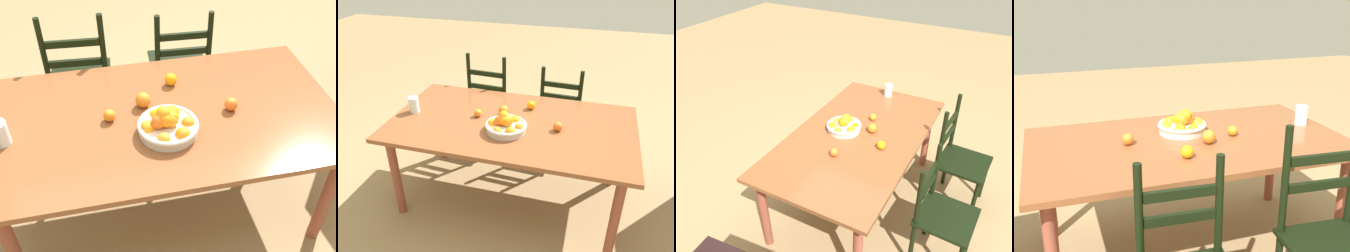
% 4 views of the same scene
% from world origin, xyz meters
% --- Properties ---
extents(ground_plane, '(12.00, 12.00, 0.00)m').
position_xyz_m(ground_plane, '(0.00, 0.00, 0.00)').
color(ground_plane, '#947750').
extents(dining_table, '(1.81, 1.01, 0.73)m').
position_xyz_m(dining_table, '(0.00, 0.00, 0.65)').
color(dining_table, brown).
rests_on(dining_table, ground).
extents(chair_near_window, '(0.42, 0.42, 0.92)m').
position_xyz_m(chair_near_window, '(0.28, 0.82, 0.44)').
color(chair_near_window, black).
rests_on(chair_near_window, ground).
extents(chair_by_cabinet, '(0.44, 0.44, 1.00)m').
position_xyz_m(chair_by_cabinet, '(-0.41, 0.80, 0.46)').
color(chair_by_cabinet, black).
rests_on(chair_by_cabinet, ground).
extents(fruit_bowl, '(0.30, 0.30, 0.15)m').
position_xyz_m(fruit_bowl, '(-0.01, -0.14, 0.78)').
color(fruit_bowl, beige).
rests_on(fruit_bowl, dining_table).
extents(orange_loose_0, '(0.08, 0.08, 0.08)m').
position_xyz_m(orange_loose_0, '(-0.09, 0.09, 0.77)').
color(orange_loose_0, orange).
rests_on(orange_loose_0, dining_table).
extents(orange_loose_1, '(0.06, 0.06, 0.06)m').
position_xyz_m(orange_loose_1, '(-0.27, 0.01, 0.76)').
color(orange_loose_1, orange).
rests_on(orange_loose_1, dining_table).
extents(orange_loose_2, '(0.07, 0.07, 0.07)m').
position_xyz_m(orange_loose_2, '(0.35, -0.03, 0.76)').
color(orange_loose_2, orange).
rests_on(orange_loose_2, dining_table).
extents(orange_loose_3, '(0.07, 0.07, 0.07)m').
position_xyz_m(orange_loose_3, '(0.09, 0.25, 0.76)').
color(orange_loose_3, orange).
rests_on(orange_loose_3, dining_table).
extents(drinking_glass, '(0.08, 0.08, 0.12)m').
position_xyz_m(drinking_glass, '(-0.78, -0.04, 0.79)').
color(drinking_glass, silver).
rests_on(drinking_glass, dining_table).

